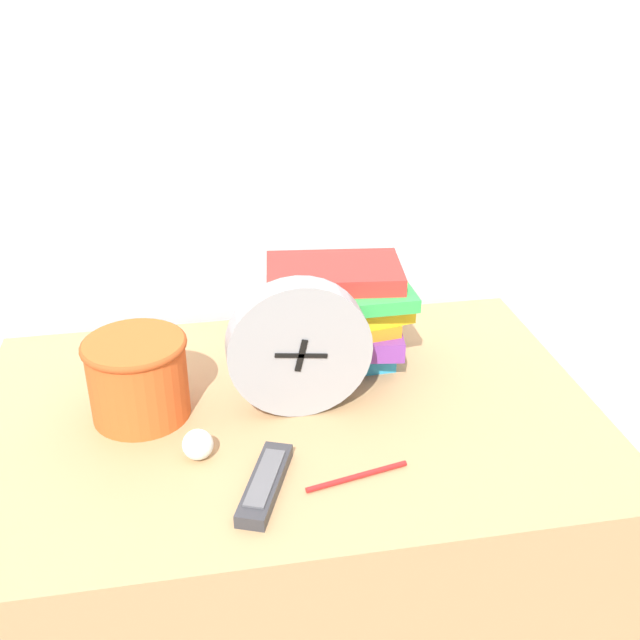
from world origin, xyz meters
TOP-DOWN VIEW (x-y plane):
  - wall_back at (0.00, 0.74)m, footprint 6.00×0.04m
  - desk at (0.00, 0.33)m, footprint 1.01×0.67m
  - desk_clock at (0.02, 0.33)m, footprint 0.23×0.05m
  - book_stack at (0.11, 0.46)m, footprint 0.25×0.19m
  - basket at (-0.23, 0.36)m, footprint 0.16×0.16m
  - tv_remote at (-0.06, 0.14)m, footprint 0.10×0.17m
  - crumpled_paper_ball at (-0.15, 0.23)m, footprint 0.05×0.05m
  - pen at (0.07, 0.14)m, footprint 0.15×0.04m

SIDE VIEW (x-z plane):
  - desk at x=0.00m, z-range 0.00..0.78m
  - pen at x=0.07m, z-range 0.78..0.78m
  - tv_remote at x=-0.06m, z-range 0.77..0.80m
  - crumpled_paper_ball at x=-0.15m, z-range 0.78..0.82m
  - basket at x=-0.23m, z-range 0.78..0.92m
  - book_stack at x=0.11m, z-range 0.78..0.97m
  - desk_clock at x=0.02m, z-range 0.78..1.00m
  - wall_back at x=0.00m, z-range 0.00..2.40m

